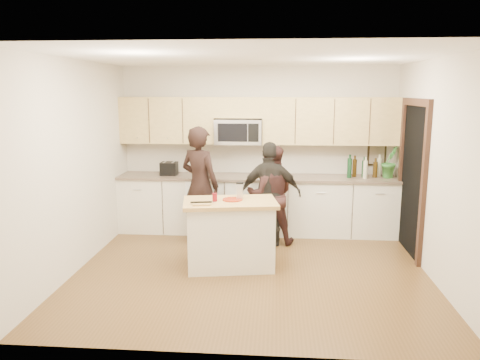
# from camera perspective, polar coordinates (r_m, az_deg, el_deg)

# --- Properties ---
(floor) EXTENTS (4.50, 4.50, 0.00)m
(floor) POSITION_cam_1_polar(r_m,az_deg,el_deg) (6.22, 1.35, -10.90)
(floor) COLOR brown
(floor) RESTS_ON ground
(room_shell) EXTENTS (4.52, 4.02, 2.71)m
(room_shell) POSITION_cam_1_polar(r_m,az_deg,el_deg) (5.81, 1.43, 5.17)
(room_shell) COLOR beige
(room_shell) RESTS_ON ground
(back_cabinetry) EXTENTS (4.50, 0.66, 0.94)m
(back_cabinetry) POSITION_cam_1_polar(r_m,az_deg,el_deg) (7.69, 2.07, -2.95)
(back_cabinetry) COLOR beige
(back_cabinetry) RESTS_ON ground
(upper_cabinetry) EXTENTS (4.50, 0.33, 0.75)m
(upper_cabinetry) POSITION_cam_1_polar(r_m,az_deg,el_deg) (7.62, 2.44, 7.37)
(upper_cabinetry) COLOR tan
(upper_cabinetry) RESTS_ON ground
(microwave) EXTENTS (0.76, 0.41, 0.40)m
(microwave) POSITION_cam_1_polar(r_m,az_deg,el_deg) (7.62, -0.18, 5.93)
(microwave) COLOR silver
(microwave) RESTS_ON ground
(doorway) EXTENTS (0.06, 1.25, 2.20)m
(doorway) POSITION_cam_1_polar(r_m,az_deg,el_deg) (7.04, 20.28, 0.79)
(doorway) COLOR black
(doorway) RESTS_ON ground
(framed_picture) EXTENTS (0.30, 0.03, 0.38)m
(framed_picture) POSITION_cam_1_polar(r_m,az_deg,el_deg) (7.99, 16.33, 3.05)
(framed_picture) COLOR black
(framed_picture) RESTS_ON ground
(dish_towel) EXTENTS (0.34, 0.60, 0.48)m
(dish_towel) POSITION_cam_1_polar(r_m,az_deg,el_deg) (7.53, -5.22, -0.71)
(dish_towel) COLOR white
(dish_towel) RESTS_ON ground
(island) EXTENTS (1.30, 0.89, 0.90)m
(island) POSITION_cam_1_polar(r_m,az_deg,el_deg) (6.18, -1.21, -6.56)
(island) COLOR beige
(island) RESTS_ON ground
(red_plate) EXTENTS (0.26, 0.26, 0.02)m
(red_plate) POSITION_cam_1_polar(r_m,az_deg,el_deg) (6.10, -0.93, -2.39)
(red_plate) COLOR maroon
(red_plate) RESTS_ON island
(box_grater) EXTENTS (0.09, 0.07, 0.21)m
(box_grater) POSITION_cam_1_polar(r_m,az_deg,el_deg) (6.11, -0.02, -1.24)
(box_grater) COLOR silver
(box_grater) RESTS_ON red_plate
(drink_glass) EXTENTS (0.06, 0.06, 0.11)m
(drink_glass) POSITION_cam_1_polar(r_m,az_deg,el_deg) (6.04, -3.10, -2.11)
(drink_glass) COLOR maroon
(drink_glass) RESTS_ON island
(cutting_board) EXTENTS (0.25, 0.21, 0.02)m
(cutting_board) POSITION_cam_1_polar(r_m,az_deg,el_deg) (5.89, -4.68, -2.90)
(cutting_board) COLOR tan
(cutting_board) RESTS_ON island
(tongs) EXTENTS (0.27, 0.07, 0.02)m
(tongs) POSITION_cam_1_polar(r_m,az_deg,el_deg) (5.89, -4.76, -2.71)
(tongs) COLOR black
(tongs) RESTS_ON cutting_board
(knife) EXTENTS (0.20, 0.06, 0.01)m
(knife) POSITION_cam_1_polar(r_m,az_deg,el_deg) (5.89, -4.00, -2.74)
(knife) COLOR silver
(knife) RESTS_ON cutting_board
(toaster) EXTENTS (0.27, 0.23, 0.22)m
(toaster) POSITION_cam_1_polar(r_m,az_deg,el_deg) (7.75, -8.64, 1.38)
(toaster) COLOR black
(toaster) RESTS_ON back_cabinetry
(bottle_cluster) EXTENTS (0.57, 0.29, 0.37)m
(bottle_cluster) POSITION_cam_1_polar(r_m,az_deg,el_deg) (7.71, 14.94, 1.58)
(bottle_cluster) COLOR black
(bottle_cluster) RESTS_ON back_cabinetry
(orchid) EXTENTS (0.36, 0.36, 0.51)m
(orchid) POSITION_cam_1_polar(r_m,az_deg,el_deg) (7.78, 17.77, 2.15)
(orchid) COLOR #33722D
(orchid) RESTS_ON back_cabinetry
(woman_left) EXTENTS (0.78, 0.68, 1.79)m
(woman_left) POSITION_cam_1_polar(r_m,az_deg,el_deg) (7.14, -4.91, -0.60)
(woman_left) COLOR black
(woman_left) RESTS_ON ground
(woman_center) EXTENTS (0.76, 0.61, 1.51)m
(woman_center) POSITION_cam_1_polar(r_m,az_deg,el_deg) (7.07, 3.77, -1.83)
(woman_center) COLOR black
(woman_center) RESTS_ON ground
(woman_right) EXTENTS (0.95, 0.46, 1.57)m
(woman_right) POSITION_cam_1_polar(r_m,az_deg,el_deg) (6.98, 3.71, -1.76)
(woman_right) COLOR black
(woman_right) RESTS_ON ground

